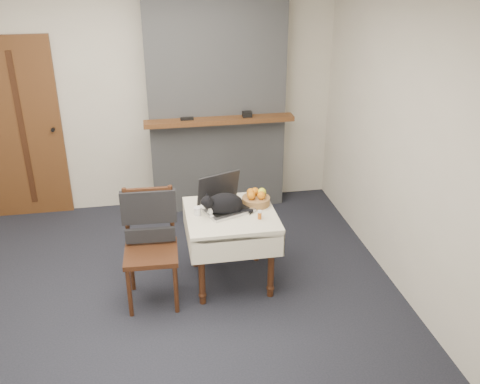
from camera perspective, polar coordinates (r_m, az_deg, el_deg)
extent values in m
plane|color=black|center=(4.80, -10.05, -11.63)|extent=(4.50, 4.50, 0.00)
cube|color=beige|center=(6.07, -11.33, 9.91)|extent=(4.50, 0.02, 2.60)
cube|color=beige|center=(4.67, 17.45, 4.67)|extent=(0.02, 4.00, 2.60)
cube|color=brown|center=(6.27, -22.16, 6.15)|extent=(0.82, 0.05, 2.00)
cube|color=#3A1E10|center=(6.24, -22.21, 6.07)|extent=(0.06, 0.01, 1.70)
cylinder|color=black|center=(6.17, -19.32, 6.31)|extent=(0.04, 0.06, 0.04)
cube|color=gray|center=(5.97, -2.55, 10.12)|extent=(1.50, 0.30, 2.60)
cube|color=brown|center=(5.80, -2.19, 7.61)|extent=(1.62, 0.18, 0.05)
cube|color=black|center=(5.75, -5.68, 7.78)|extent=(0.14, 0.04, 0.03)
cube|color=black|center=(5.83, 0.75, 8.29)|extent=(0.10, 0.07, 0.06)
cylinder|color=#3A1E10|center=(4.56, -4.11, -8.47)|extent=(0.06, 0.06, 0.64)
sphere|color=#3A1E10|center=(4.70, -4.02, -10.91)|extent=(0.07, 0.07, 0.07)
cylinder|color=#3A1E10|center=(4.65, 3.32, -7.75)|extent=(0.06, 0.06, 0.64)
sphere|color=#3A1E10|center=(4.78, 3.25, -10.17)|extent=(0.07, 0.07, 0.07)
cylinder|color=#3A1E10|center=(5.07, -4.88, -4.77)|extent=(0.06, 0.06, 0.64)
sphere|color=#3A1E10|center=(5.20, -4.78, -7.07)|extent=(0.07, 0.07, 0.07)
cylinder|color=#3A1E10|center=(5.15, 1.79, -4.20)|extent=(0.06, 0.06, 0.64)
sphere|color=#3A1E10|center=(5.27, 1.76, -6.48)|extent=(0.07, 0.07, 0.07)
cube|color=white|center=(4.67, -1.00, -2.54)|extent=(0.78, 0.78, 0.06)
cube|color=white|center=(4.40, -0.17, -6.10)|extent=(0.78, 0.01, 0.22)
cube|color=white|center=(5.06, -1.69, -1.66)|extent=(0.78, 0.01, 0.22)
cube|color=white|center=(4.69, -5.65, -4.11)|extent=(0.01, 0.78, 0.22)
cube|color=white|center=(4.79, 3.56, -3.33)|extent=(0.01, 0.78, 0.22)
cube|color=#B7B7BC|center=(4.68, -1.27, -1.92)|extent=(0.48, 0.41, 0.02)
cube|color=black|center=(4.67, -1.27, -1.76)|extent=(0.38, 0.30, 0.00)
cube|color=black|center=(4.75, -2.32, 0.49)|extent=(0.40, 0.21, 0.28)
cube|color=#95B2DB|center=(4.75, -2.30, 0.48)|extent=(0.37, 0.19, 0.25)
ellipsoid|color=black|center=(4.60, -1.73, -1.27)|extent=(0.34, 0.25, 0.19)
ellipsoid|color=black|center=(4.64, -0.68, -1.26)|extent=(0.20, 0.21, 0.16)
sphere|color=black|center=(4.53, -3.50, -1.10)|extent=(0.13, 0.13, 0.11)
ellipsoid|color=white|center=(4.53, -3.93, -1.50)|extent=(0.06, 0.07, 0.05)
ellipsoid|color=white|center=(4.57, -3.15, -1.97)|extent=(0.06, 0.07, 0.08)
cone|color=black|center=(4.48, -3.26, -0.61)|extent=(0.05, 0.05, 0.05)
cone|color=black|center=(4.53, -3.56, -0.29)|extent=(0.05, 0.05, 0.05)
cylinder|color=black|center=(4.64, 0.38, -2.05)|extent=(0.17, 0.05, 0.03)
sphere|color=white|center=(4.56, -3.02, -2.64)|extent=(0.04, 0.04, 0.04)
sphere|color=white|center=(4.62, -3.37, -2.25)|extent=(0.04, 0.04, 0.04)
cylinder|color=white|center=(4.62, -4.54, -2.04)|extent=(0.06, 0.06, 0.07)
cylinder|color=#AB5415|center=(4.55, 2.11, -2.52)|extent=(0.03, 0.03, 0.06)
cylinder|color=white|center=(4.53, 2.11, -2.09)|extent=(0.04, 0.04, 0.01)
cylinder|color=#97653D|center=(4.79, 1.71, -0.95)|extent=(0.25, 0.25, 0.07)
sphere|color=orange|center=(4.73, 1.21, -0.40)|extent=(0.07, 0.07, 0.07)
sphere|color=orange|center=(4.73, 2.29, -0.36)|extent=(0.07, 0.07, 0.07)
sphere|color=orange|center=(4.81, 1.60, 0.05)|extent=(0.07, 0.07, 0.07)
sphere|color=yellow|center=(4.80, 2.35, 0.00)|extent=(0.07, 0.07, 0.07)
sphere|color=orange|center=(4.79, 1.16, -0.04)|extent=(0.07, 0.07, 0.07)
cube|color=black|center=(4.77, 1.57, -1.51)|extent=(0.12, 0.12, 0.01)
cube|color=#3A1E10|center=(4.56, -9.47, -6.48)|extent=(0.46, 0.46, 0.04)
cylinder|color=#3A1E10|center=(4.55, -11.71, -10.39)|extent=(0.04, 0.04, 0.47)
cylinder|color=#3A1E10|center=(4.53, -6.85, -10.16)|extent=(0.04, 0.04, 0.47)
cylinder|color=#3A1E10|center=(4.86, -11.49, -7.82)|extent=(0.04, 0.04, 0.47)
cylinder|color=#3A1E10|center=(4.84, -6.98, -7.59)|extent=(0.04, 0.04, 0.47)
cylinder|color=#3A1E10|center=(4.61, -12.01, -2.58)|extent=(0.04, 0.04, 0.53)
cylinder|color=#3A1E10|center=(4.60, -7.30, -2.32)|extent=(0.04, 0.04, 0.53)
cube|color=#3A1E10|center=(4.55, -9.75, -1.27)|extent=(0.38, 0.05, 0.30)
cube|color=black|center=(4.55, -9.74, -1.57)|extent=(0.47, 0.08, 0.30)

